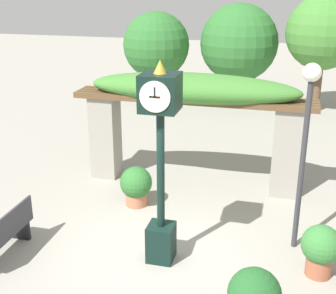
{
  "coord_description": "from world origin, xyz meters",
  "views": [
    {
      "loc": [
        2.07,
        -7.09,
        4.84
      ],
      "look_at": [
        0.14,
        0.42,
        1.98
      ],
      "focal_mm": 50.0,
      "sensor_mm": 36.0,
      "label": 1
    }
  ],
  "objects_px": {
    "potted_plant_far_left": "(321,248)",
    "lamp_post": "(307,122)",
    "pedestal_clock": "(161,155)",
    "potted_plant_near_left": "(136,185)",
    "park_bench": "(4,235)"
  },
  "relations": [
    {
      "from": "potted_plant_far_left",
      "to": "lamp_post",
      "type": "relative_size",
      "value": 0.27
    },
    {
      "from": "potted_plant_far_left",
      "to": "park_bench",
      "type": "relative_size",
      "value": 0.61
    },
    {
      "from": "pedestal_clock",
      "to": "potted_plant_near_left",
      "type": "bearing_deg",
      "value": 119.68
    },
    {
      "from": "pedestal_clock",
      "to": "park_bench",
      "type": "bearing_deg",
      "value": -167.35
    },
    {
      "from": "pedestal_clock",
      "to": "park_bench",
      "type": "distance_m",
      "value": 3.25
    },
    {
      "from": "potted_plant_near_left",
      "to": "lamp_post",
      "type": "xyz_separation_m",
      "value": [
        3.42,
        -0.88,
        1.97
      ]
    },
    {
      "from": "potted_plant_far_left",
      "to": "lamp_post",
      "type": "distance_m",
      "value": 2.15
    },
    {
      "from": "pedestal_clock",
      "to": "park_bench",
      "type": "xyz_separation_m",
      "value": [
        -2.76,
        -0.62,
        -1.59
      ]
    },
    {
      "from": "pedestal_clock",
      "to": "potted_plant_near_left",
      "type": "height_order",
      "value": "pedestal_clock"
    },
    {
      "from": "lamp_post",
      "to": "park_bench",
      "type": "bearing_deg",
      "value": -162.0
    },
    {
      "from": "potted_plant_far_left",
      "to": "lamp_post",
      "type": "height_order",
      "value": "lamp_post"
    },
    {
      "from": "pedestal_clock",
      "to": "potted_plant_far_left",
      "type": "height_order",
      "value": "pedestal_clock"
    },
    {
      "from": "potted_plant_far_left",
      "to": "park_bench",
      "type": "xyz_separation_m",
      "value": [
        -5.5,
        -0.83,
        -0.08
      ]
    },
    {
      "from": "potted_plant_near_left",
      "to": "park_bench",
      "type": "relative_size",
      "value": 0.59
    },
    {
      "from": "lamp_post",
      "to": "potted_plant_far_left",
      "type": "bearing_deg",
      "value": -64.11
    }
  ]
}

